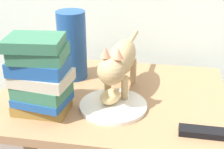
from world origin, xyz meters
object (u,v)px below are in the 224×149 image
at_px(bread_roll, 110,97).
at_px(tv_remote, 205,132).
at_px(cat, 120,61).
at_px(green_vase, 72,45).
at_px(side_table, 112,114).
at_px(plate, 113,106).
at_px(book_stack, 40,76).

xyz_separation_m(bread_roll, tv_remote, (0.30, -0.11, -0.03)).
xyz_separation_m(cat, green_vase, (-0.21, 0.11, 0.00)).
height_order(side_table, plate, plate).
relative_size(cat, book_stack, 1.83).
bearing_deg(plate, green_vase, 133.54).
bearing_deg(book_stack, green_vase, 85.02).
distance_m(bread_roll, green_vase, 0.30).
bearing_deg(plate, cat, 86.00).
bearing_deg(green_vase, tv_remote, -32.89).
relative_size(bread_roll, tv_remote, 0.53).
distance_m(bread_roll, cat, 0.13).
height_order(bread_roll, book_stack, book_stack).
distance_m(side_table, bread_roll, 0.15).
distance_m(bread_roll, tv_remote, 0.32).
xyz_separation_m(plate, green_vase, (-0.20, 0.21, 0.13)).
distance_m(green_vase, tv_remote, 0.60).
relative_size(cat, green_vase, 1.76).
xyz_separation_m(cat, book_stack, (-0.23, -0.16, -0.00)).
bearing_deg(plate, book_stack, -164.54).
distance_m(plate, bread_roll, 0.03).
xyz_separation_m(side_table, cat, (0.03, 0.01, 0.22)).
bearing_deg(side_table, bread_roll, -83.75).
height_order(side_table, tv_remote, tv_remote).
height_order(green_vase, tv_remote, green_vase).
relative_size(bread_roll, green_vase, 0.29).
bearing_deg(tv_remote, side_table, 147.89).
relative_size(cat, tv_remote, 3.19).
distance_m(cat, green_vase, 0.24).
bearing_deg(green_vase, cat, -28.75).
relative_size(book_stack, tv_remote, 1.74).
bearing_deg(side_table, cat, 11.08).
distance_m(plate, cat, 0.16).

